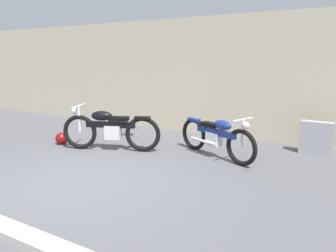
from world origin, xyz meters
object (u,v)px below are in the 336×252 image
at_px(helmet, 62,138).
at_px(motorcycle_black, 110,129).
at_px(stone_marker, 316,138).
at_px(motorcycle_blue, 216,137).

distance_m(helmet, motorcycle_black, 1.40).
distance_m(stone_marker, helmet, 5.78).
distance_m(helmet, motorcycle_blue, 3.70).
relative_size(helmet, motorcycle_blue, 0.15).
relative_size(stone_marker, motorcycle_black, 0.33).
xyz_separation_m(helmet, motorcycle_black, (1.35, 0.18, 0.34)).
xyz_separation_m(stone_marker, helmet, (-5.39, -2.06, -0.21)).
height_order(helmet, motorcycle_black, motorcycle_black).
relative_size(stone_marker, motorcycle_blue, 0.37).
bearing_deg(stone_marker, motorcycle_black, -155.09).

